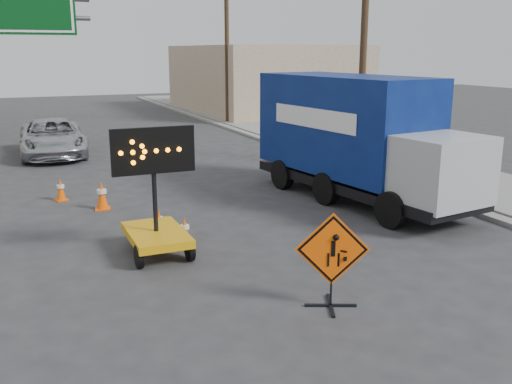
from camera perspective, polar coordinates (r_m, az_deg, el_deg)
ground at (r=10.03m, az=3.51°, el=-11.35°), size 100.00×100.00×0.00m
curb_right at (r=26.05m, az=2.61°, el=4.64°), size 0.40×60.00×0.12m
sidewalk_right at (r=27.13m, az=6.99°, el=4.96°), size 4.00×60.00×0.15m
building_right_far at (r=41.79m, az=0.67°, el=11.28°), size 10.00×14.00×4.60m
utility_pole_near at (r=21.77m, az=10.74°, el=14.81°), size 1.80×0.26×9.00m
utility_pole_far at (r=34.28m, az=-2.93°, el=14.65°), size 1.80×0.26×9.00m
construction_sign at (r=9.75m, az=7.62°, el=-6.57°), size 1.16×0.84×1.68m
arrow_board at (r=12.41m, az=-9.97°, el=-3.40°), size 1.74×1.94×2.76m
pickup_truck at (r=25.24m, az=-19.69°, el=5.14°), size 2.71×5.54×1.51m
box_truck at (r=16.77m, az=10.13°, el=4.64°), size 3.20×7.79×3.58m
cone_a at (r=13.02m, az=-7.14°, el=-3.85°), size 0.37×0.37×0.64m
cone_b at (r=13.70m, az=-9.68°, el=-3.02°), size 0.41×0.41×0.65m
cone_c at (r=16.29m, az=-15.15°, el=-0.30°), size 0.46×0.46×0.80m
cone_d at (r=17.61m, az=-18.95°, el=0.25°), size 0.42×0.42×0.67m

